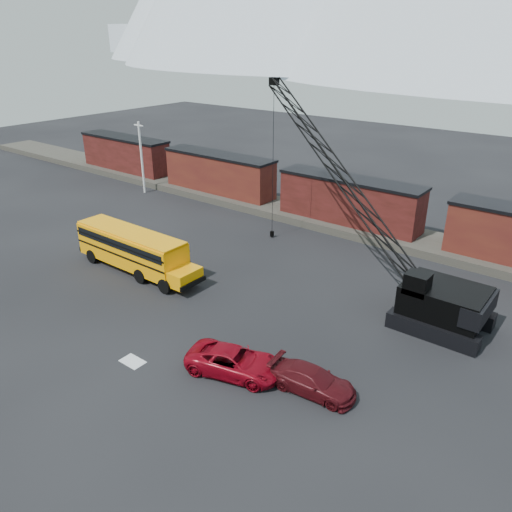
{
  "coord_description": "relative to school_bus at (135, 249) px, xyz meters",
  "views": [
    {
      "loc": [
        20.07,
        -17.98,
        16.83
      ],
      "look_at": [
        1.21,
        6.38,
        3.0
      ],
      "focal_mm": 35.0,
      "sensor_mm": 36.0,
      "label": 1
    }
  ],
  "objects": [
    {
      "name": "boxcar_west_near",
      "position": [
        -7.51,
        18.17,
        0.97
      ],
      "size": [
        13.7,
        3.1,
        4.17
      ],
      "color": "#471614",
      "rests_on": "gravel_berm"
    },
    {
      "name": "red_pickup",
      "position": [
        14.16,
        -5.09,
        -1.06
      ],
      "size": [
        5.72,
        3.79,
        1.46
      ],
      "primitive_type": "imported",
      "rotation": [
        0.0,
        0.0,
        1.85
      ],
      "color": "maroon",
      "rests_on": "ground"
    },
    {
      "name": "boxcar_west_far",
      "position": [
        -23.51,
        18.17,
        0.97
      ],
      "size": [
        13.7,
        3.1,
        4.17
      ],
      "color": "#581A18",
      "rests_on": "gravel_berm"
    },
    {
      "name": "school_bus",
      "position": [
        0.0,
        0.0,
        0.0
      ],
      "size": [
        11.65,
        2.65,
        3.19
      ],
      "color": "#FF9E05",
      "rests_on": "ground"
    },
    {
      "name": "maroon_suv",
      "position": [
        18.27,
        -3.83,
        -1.13
      ],
      "size": [
        4.75,
        2.31,
        1.33
      ],
      "primitive_type": "imported",
      "rotation": [
        0.0,
        0.0,
        1.67
      ],
      "color": "#460C11",
      "rests_on": "ground"
    },
    {
      "name": "ground",
      "position": [
        8.49,
        -3.83,
        -1.79
      ],
      "size": [
        160.0,
        160.0,
        0.0
      ],
      "primitive_type": "plane",
      "color": "black",
      "rests_on": "ground"
    },
    {
      "name": "boxcar_mid",
      "position": [
        8.49,
        18.17,
        0.97
      ],
      "size": [
        13.7,
        3.1,
        4.17
      ],
      "color": "#581A18",
      "rests_on": "gravel_berm"
    },
    {
      "name": "gravel_berm",
      "position": [
        8.49,
        18.17,
        -1.44
      ],
      "size": [
        120.0,
        5.0,
        0.7
      ],
      "primitive_type": "cube",
      "color": "#49453C",
      "rests_on": "ground"
    },
    {
      "name": "snow_patch",
      "position": [
        8.99,
        -7.83,
        -1.78
      ],
      "size": [
        1.4,
        0.9,
        0.02
      ],
      "primitive_type": "cube",
      "color": "silver",
      "rests_on": "ground"
    },
    {
      "name": "crawler_crane",
      "position": [
        12.09,
        9.17,
        5.91
      ],
      "size": [
        20.36,
        8.23,
        13.82
      ],
      "color": "black",
      "rests_on": "ground"
    },
    {
      "name": "utility_pole",
      "position": [
        -15.51,
        14.17,
        2.36
      ],
      "size": [
        1.4,
        0.24,
        8.0
      ],
      "color": "silver",
      "rests_on": "ground"
    }
  ]
}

